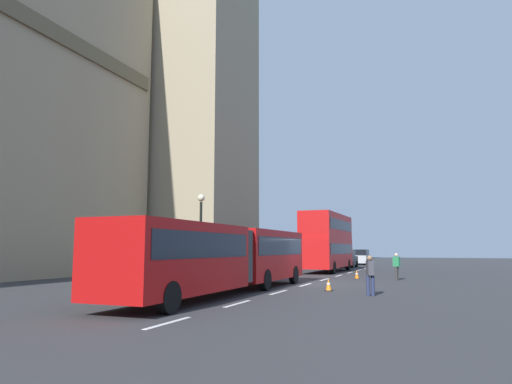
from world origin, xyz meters
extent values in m
plane|color=#333335|center=(0.00, 0.00, 0.00)|extent=(160.00, 160.00, 0.00)
cube|color=silver|center=(-14.51, 0.00, 0.01)|extent=(2.20, 0.16, 0.01)
cube|color=silver|center=(-9.91, 0.00, 0.01)|extent=(2.20, 0.16, 0.01)
cube|color=silver|center=(-5.31, 0.00, 0.01)|extent=(2.20, 0.16, 0.01)
cube|color=silver|center=(-0.71, 0.00, 0.01)|extent=(2.20, 0.16, 0.01)
cube|color=silver|center=(3.89, 0.00, 0.01)|extent=(2.20, 0.16, 0.01)
cube|color=silver|center=(8.49, 0.00, 0.01)|extent=(2.20, 0.16, 0.01)
cube|color=silver|center=(13.09, 0.00, 0.01)|extent=(2.20, 0.16, 0.01)
cube|color=silver|center=(17.69, 0.00, 0.01)|extent=(2.20, 0.16, 0.01)
cube|color=silver|center=(22.29, 0.00, 0.01)|extent=(2.20, 0.16, 0.01)
cube|color=#B20F0F|center=(-2.47, 2.00, 1.65)|extent=(7.50, 2.50, 2.50)
cube|color=#1E232D|center=(-2.47, 2.00, 2.10)|extent=(6.90, 2.54, 0.90)
cube|color=#B20F0F|center=(-10.87, 2.00, 1.65)|extent=(7.50, 2.50, 2.50)
cube|color=#1E232D|center=(-10.87, 2.00, 2.10)|extent=(6.90, 2.54, 0.90)
cylinder|color=#3F3F3F|center=(-6.67, 2.00, 1.65)|extent=(2.38, 2.38, 2.25)
cylinder|color=black|center=(-0.07, 0.88, 0.50)|extent=(1.00, 0.30, 1.00)
cylinder|color=black|center=(-4.72, 0.88, 0.50)|extent=(1.00, 0.30, 1.00)
cylinder|color=black|center=(-13.12, 0.88, 0.50)|extent=(1.00, 0.30, 1.00)
cube|color=red|center=(13.79, 2.00, 1.60)|extent=(10.13, 2.50, 2.40)
cube|color=black|center=(13.79, 2.00, 1.95)|extent=(9.11, 2.54, 0.84)
cube|color=red|center=(13.79, 2.00, 3.85)|extent=(9.92, 2.50, 2.10)
cube|color=black|center=(13.79, 2.00, 3.95)|extent=(9.11, 2.54, 0.84)
cylinder|color=black|center=(17.03, 0.88, 0.50)|extent=(1.00, 0.30, 1.00)
cylinder|color=black|center=(10.55, 0.88, 0.50)|extent=(1.00, 0.30, 1.00)
cube|color=black|center=(23.58, 2.24, 0.70)|extent=(4.40, 1.80, 0.90)
cube|color=black|center=(23.38, 2.24, 1.50)|extent=(2.46, 1.66, 0.70)
cylinder|color=black|center=(24.99, 1.43, 0.32)|extent=(0.64, 0.30, 0.64)
cylinder|color=black|center=(22.18, 1.43, 0.32)|extent=(0.64, 0.30, 0.64)
cube|color=#B7B7BC|center=(32.13, 1.95, 0.70)|extent=(4.40, 1.80, 0.90)
cube|color=black|center=(31.93, 1.95, 1.50)|extent=(2.46, 1.66, 0.70)
cylinder|color=black|center=(33.54, 1.14, 0.32)|extent=(0.64, 0.30, 0.64)
cylinder|color=black|center=(30.72, 1.14, 0.32)|extent=(0.64, 0.30, 0.64)
cube|color=black|center=(-3.72, -1.93, 0.01)|extent=(0.36, 0.36, 0.03)
cone|color=orange|center=(-3.72, -1.93, 0.31)|extent=(0.28, 0.28, 0.55)
cylinder|color=white|center=(-3.72, -1.93, 0.33)|extent=(0.17, 0.17, 0.08)
cube|color=black|center=(5.34, -1.80, 0.01)|extent=(0.36, 0.36, 0.03)
cone|color=orange|center=(5.34, -1.80, 0.31)|extent=(0.28, 0.28, 0.55)
cylinder|color=white|center=(5.34, -1.80, 0.33)|extent=(0.17, 0.17, 0.08)
cube|color=black|center=(9.21, -2.04, 0.01)|extent=(0.36, 0.36, 0.03)
cone|color=orange|center=(9.21, -2.04, 0.31)|extent=(0.28, 0.28, 0.55)
cylinder|color=white|center=(9.21, -2.04, 0.33)|extent=(0.17, 0.17, 0.08)
cylinder|color=black|center=(-0.77, 6.50, 0.15)|extent=(0.32, 0.32, 0.30)
cylinder|color=black|center=(-0.77, 6.50, 2.40)|extent=(0.16, 0.16, 4.80)
sphere|color=beige|center=(-0.77, 6.50, 5.05)|extent=(0.44, 0.44, 0.44)
cylinder|color=#262D4C|center=(-5.43, -4.00, 0.43)|extent=(0.16, 0.16, 0.86)
cylinder|color=#262D4C|center=(-5.35, -4.18, 0.43)|extent=(0.16, 0.16, 0.86)
cube|color=#3F3F47|center=(-5.39, -4.09, 1.16)|extent=(0.46, 0.38, 0.60)
sphere|color=#936B4C|center=(-5.39, -4.09, 1.58)|extent=(0.22, 0.22, 0.22)
cylinder|color=#333333|center=(5.00, -4.39, 0.43)|extent=(0.16, 0.16, 0.86)
cylinder|color=#333333|center=(4.82, -4.32, 0.43)|extent=(0.16, 0.16, 0.86)
cube|color=#267F4C|center=(4.91, -4.36, 1.16)|extent=(0.37, 0.46, 0.60)
sphere|color=beige|center=(4.91, -4.36, 1.58)|extent=(0.22, 0.22, 0.22)
camera|label=1|loc=(-25.30, -6.76, 1.98)|focal=32.06mm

